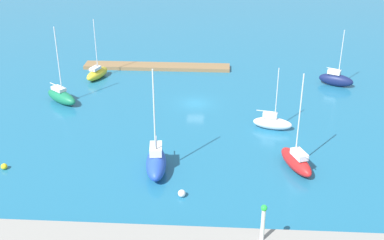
{
  "coord_description": "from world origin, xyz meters",
  "views": [
    {
      "loc": [
        -3.5,
        66.84,
        30.13
      ],
      "look_at": [
        0.0,
        8.63,
        1.5
      ],
      "focal_mm": 46.03,
      "sensor_mm": 36.0,
      "label": 1
    }
  ],
  "objects_px": {
    "harbor_beacon": "(263,220)",
    "mooring_buoy_white": "(182,193)",
    "sailboat_red_mid_basin": "(296,161)",
    "sailboat_blue_outer_mooring": "(156,162)",
    "mooring_buoy_yellow": "(4,166)",
    "sailboat_white_far_south": "(272,122)",
    "sailboat_navy_along_channel": "(336,79)",
    "pier_dock": "(157,66)",
    "sailboat_yellow_inner_mooring": "(97,73)",
    "sailboat_green_center_basin": "(61,96)"
  },
  "relations": [
    {
      "from": "sailboat_red_mid_basin",
      "to": "mooring_buoy_yellow",
      "type": "xyz_separation_m",
      "value": [
        33.59,
        2.11,
        -0.71
      ]
    },
    {
      "from": "sailboat_red_mid_basin",
      "to": "sailboat_yellow_inner_mooring",
      "type": "bearing_deg",
      "value": 26.19
    },
    {
      "from": "sailboat_yellow_inner_mooring",
      "to": "sailboat_navy_along_channel",
      "type": "bearing_deg",
      "value": -70.38
    },
    {
      "from": "sailboat_navy_along_channel",
      "to": "sailboat_blue_outer_mooring",
      "type": "bearing_deg",
      "value": -107.86
    },
    {
      "from": "harbor_beacon",
      "to": "mooring_buoy_white",
      "type": "relative_size",
      "value": 4.6
    },
    {
      "from": "harbor_beacon",
      "to": "sailboat_navy_along_channel",
      "type": "bearing_deg",
      "value": -109.81
    },
    {
      "from": "harbor_beacon",
      "to": "sailboat_green_center_basin",
      "type": "distance_m",
      "value": 41.77
    },
    {
      "from": "mooring_buoy_yellow",
      "to": "sailboat_navy_along_channel",
      "type": "bearing_deg",
      "value": -146.85
    },
    {
      "from": "pier_dock",
      "to": "mooring_buoy_yellow",
      "type": "height_order",
      "value": "mooring_buoy_yellow"
    },
    {
      "from": "sailboat_blue_outer_mooring",
      "to": "mooring_buoy_yellow",
      "type": "distance_m",
      "value": 17.63
    },
    {
      "from": "sailboat_white_far_south",
      "to": "sailboat_navy_along_channel",
      "type": "xyz_separation_m",
      "value": [
        -11.56,
        -16.11,
        0.16
      ]
    },
    {
      "from": "sailboat_white_far_south",
      "to": "sailboat_yellow_inner_mooring",
      "type": "bearing_deg",
      "value": 160.84
    },
    {
      "from": "harbor_beacon",
      "to": "sailboat_navy_along_channel",
      "type": "relative_size",
      "value": 0.4
    },
    {
      "from": "sailboat_navy_along_channel",
      "to": "mooring_buoy_white",
      "type": "distance_m",
      "value": 39.47
    },
    {
      "from": "pier_dock",
      "to": "mooring_buoy_white",
      "type": "height_order",
      "value": "mooring_buoy_white"
    },
    {
      "from": "harbor_beacon",
      "to": "sailboat_blue_outer_mooring",
      "type": "xyz_separation_m",
      "value": [
        11.03,
        -12.9,
        -2.29
      ]
    },
    {
      "from": "sailboat_white_far_south",
      "to": "sailboat_navy_along_channel",
      "type": "distance_m",
      "value": 19.83
    },
    {
      "from": "pier_dock",
      "to": "sailboat_red_mid_basin",
      "type": "distance_m",
      "value": 38.3
    },
    {
      "from": "sailboat_blue_outer_mooring",
      "to": "mooring_buoy_white",
      "type": "bearing_deg",
      "value": 29.07
    },
    {
      "from": "sailboat_white_far_south",
      "to": "mooring_buoy_white",
      "type": "height_order",
      "value": "sailboat_white_far_south"
    },
    {
      "from": "pier_dock",
      "to": "harbor_beacon",
      "type": "bearing_deg",
      "value": 107.92
    },
    {
      "from": "sailboat_red_mid_basin",
      "to": "mooring_buoy_white",
      "type": "relative_size",
      "value": 14.29
    },
    {
      "from": "pier_dock",
      "to": "harbor_beacon",
      "type": "relative_size",
      "value": 6.88
    },
    {
      "from": "harbor_beacon",
      "to": "sailboat_green_center_basin",
      "type": "height_order",
      "value": "sailboat_green_center_basin"
    },
    {
      "from": "sailboat_blue_outer_mooring",
      "to": "sailboat_yellow_inner_mooring",
      "type": "distance_m",
      "value": 31.55
    },
    {
      "from": "sailboat_green_center_basin",
      "to": "sailboat_red_mid_basin",
      "type": "bearing_deg",
      "value": 11.05
    },
    {
      "from": "sailboat_blue_outer_mooring",
      "to": "sailboat_yellow_inner_mooring",
      "type": "bearing_deg",
      "value": -160.32
    },
    {
      "from": "mooring_buoy_white",
      "to": "sailboat_green_center_basin",
      "type": "bearing_deg",
      "value": -49.37
    },
    {
      "from": "mooring_buoy_white",
      "to": "sailboat_navy_along_channel",
      "type": "bearing_deg",
      "value": -124.58
    },
    {
      "from": "sailboat_yellow_inner_mooring",
      "to": "mooring_buoy_white",
      "type": "bearing_deg",
      "value": -132.46
    },
    {
      "from": "sailboat_yellow_inner_mooring",
      "to": "sailboat_white_far_south",
      "type": "bearing_deg",
      "value": -100.65
    },
    {
      "from": "pier_dock",
      "to": "sailboat_navy_along_channel",
      "type": "bearing_deg",
      "value": 167.94
    },
    {
      "from": "sailboat_red_mid_basin",
      "to": "mooring_buoy_white",
      "type": "height_order",
      "value": "sailboat_red_mid_basin"
    },
    {
      "from": "sailboat_white_far_south",
      "to": "sailboat_green_center_basin",
      "type": "bearing_deg",
      "value": 179.81
    },
    {
      "from": "harbor_beacon",
      "to": "mooring_buoy_yellow",
      "type": "relative_size",
      "value": 5.18
    },
    {
      "from": "sailboat_blue_outer_mooring",
      "to": "mooring_buoy_yellow",
      "type": "bearing_deg",
      "value": -94.14
    },
    {
      "from": "mooring_buoy_yellow",
      "to": "sailboat_blue_outer_mooring",
      "type": "bearing_deg",
      "value": -178.4
    },
    {
      "from": "harbor_beacon",
      "to": "sailboat_navy_along_channel",
      "type": "distance_m",
      "value": 43.3
    },
    {
      "from": "sailboat_yellow_inner_mooring",
      "to": "sailboat_navy_along_channel",
      "type": "distance_m",
      "value": 39.22
    },
    {
      "from": "sailboat_navy_along_channel",
      "to": "mooring_buoy_yellow",
      "type": "relative_size",
      "value": 12.8
    },
    {
      "from": "harbor_beacon",
      "to": "pier_dock",
      "type": "bearing_deg",
      "value": -72.08
    },
    {
      "from": "sailboat_blue_outer_mooring",
      "to": "sailboat_red_mid_basin",
      "type": "distance_m",
      "value": 16.07
    },
    {
      "from": "sailboat_green_center_basin",
      "to": "mooring_buoy_white",
      "type": "distance_m",
      "value": 30.44
    },
    {
      "from": "sailboat_white_far_south",
      "to": "sailboat_blue_outer_mooring",
      "type": "xyz_separation_m",
      "value": [
        14.11,
        11.66,
        0.36
      ]
    },
    {
      "from": "pier_dock",
      "to": "sailboat_navy_along_channel",
      "type": "distance_m",
      "value": 30.55
    },
    {
      "from": "sailboat_blue_outer_mooring",
      "to": "sailboat_white_far_south",
      "type": "bearing_deg",
      "value": 123.83
    },
    {
      "from": "harbor_beacon",
      "to": "sailboat_red_mid_basin",
      "type": "relative_size",
      "value": 0.32
    },
    {
      "from": "sailboat_white_far_south",
      "to": "sailboat_yellow_inner_mooring",
      "type": "height_order",
      "value": "sailboat_yellow_inner_mooring"
    },
    {
      "from": "harbor_beacon",
      "to": "sailboat_green_center_basin",
      "type": "xyz_separation_m",
      "value": [
        27.56,
        -31.28,
        -2.53
      ]
    },
    {
      "from": "harbor_beacon",
      "to": "mooring_buoy_white",
      "type": "xyz_separation_m",
      "value": [
        7.75,
        -8.19,
        -3.18
      ]
    }
  ]
}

